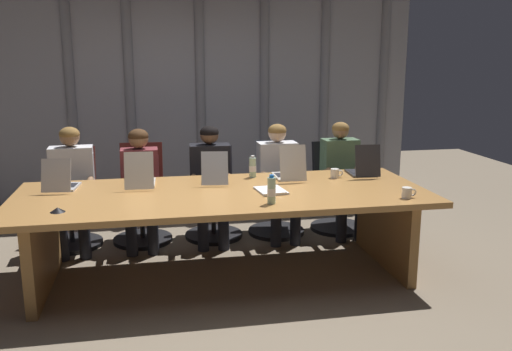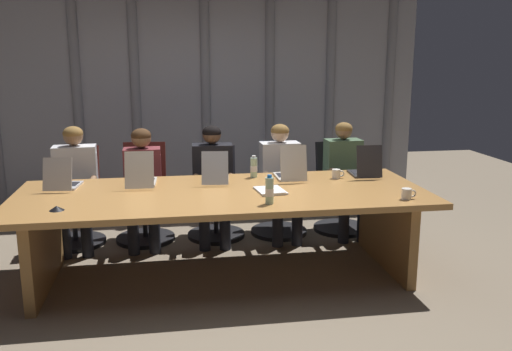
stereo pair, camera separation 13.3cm
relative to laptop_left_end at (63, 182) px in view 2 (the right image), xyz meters
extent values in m
plane|color=#7F705B|center=(1.35, -0.33, -0.81)|extent=(11.11, 11.11, 0.00)
cube|color=#B77F42|center=(1.35, -0.33, -0.08)|extent=(3.45, 1.35, 0.05)
cube|color=black|center=(1.35, -0.33, -0.15)|extent=(2.93, 0.10, 0.06)
cube|color=olive|center=(-0.13, -0.33, -0.46)|extent=(0.08, 1.15, 0.70)
cube|color=olive|center=(2.82, -0.33, -0.46)|extent=(0.08, 1.15, 0.70)
cube|color=#9999A0|center=(1.35, 2.15, 0.63)|extent=(5.55, 0.10, 2.88)
cylinder|color=gray|center=(-0.16, 2.10, 0.63)|extent=(0.12, 0.12, 2.82)
cylinder|color=gray|center=(0.53, 2.10, 0.63)|extent=(0.12, 0.12, 2.82)
cylinder|color=gray|center=(1.39, 2.10, 0.63)|extent=(0.12, 0.12, 2.82)
cylinder|color=gray|center=(2.21, 2.10, 0.63)|extent=(0.12, 0.12, 2.82)
cylinder|color=gray|center=(3.00, 2.10, 0.63)|extent=(0.12, 0.12, 2.82)
cylinder|color=gray|center=(3.81, 2.10, 0.63)|extent=(0.12, 0.12, 2.82)
cube|color=#BCBCC1|center=(0.01, 0.06, -0.05)|extent=(0.27, 0.32, 0.02)
cube|color=black|center=(0.01, 0.08, -0.04)|extent=(0.22, 0.19, 0.00)
cube|color=#BCBCC1|center=(-0.02, -0.13, 0.10)|extent=(0.25, 0.12, 0.27)
cube|color=black|center=(-0.01, -0.12, 0.10)|extent=(0.22, 0.10, 0.24)
cube|color=beige|center=(0.67, 0.08, -0.05)|extent=(0.26, 0.35, 0.02)
cube|color=black|center=(0.67, 0.11, -0.04)|extent=(0.22, 0.19, 0.00)
cube|color=beige|center=(0.66, -0.14, 0.11)|extent=(0.25, 0.13, 0.31)
cube|color=black|center=(0.66, -0.13, 0.12)|extent=(0.22, 0.11, 0.27)
cube|color=#A8ADB7|center=(1.33, 0.10, -0.05)|extent=(0.27, 0.34, 0.02)
cube|color=black|center=(1.33, 0.12, -0.04)|extent=(0.22, 0.19, 0.00)
cube|color=#A8ADB7|center=(1.30, -0.11, 0.10)|extent=(0.24, 0.14, 0.28)
cube|color=black|center=(1.30, -0.10, 0.10)|extent=(0.22, 0.12, 0.25)
cube|color=beige|center=(2.01, 0.10, -0.05)|extent=(0.24, 0.35, 0.02)
cube|color=black|center=(2.01, 0.13, -0.04)|extent=(0.21, 0.19, 0.00)
cube|color=beige|center=(2.01, -0.11, 0.12)|extent=(0.24, 0.09, 0.32)
cube|color=black|center=(2.01, -0.10, 0.12)|extent=(0.22, 0.07, 0.29)
cube|color=#2D2D33|center=(2.75, 0.11, -0.05)|extent=(0.26, 0.33, 0.02)
cube|color=black|center=(2.75, 0.13, -0.04)|extent=(0.21, 0.19, 0.00)
cube|color=#2D2D33|center=(2.73, -0.08, 0.11)|extent=(0.24, 0.08, 0.30)
cube|color=black|center=(2.73, -0.08, 0.11)|extent=(0.22, 0.07, 0.27)
cube|color=#511E19|center=(-0.05, 0.72, -0.37)|extent=(0.55, 0.55, 0.08)
cube|color=#511E19|center=(-0.02, 0.93, -0.08)|extent=(0.44, 0.18, 0.50)
cylinder|color=#262628|center=(-0.05, 0.72, -0.59)|extent=(0.05, 0.05, 0.36)
cylinder|color=black|center=(-0.05, 0.72, -0.79)|extent=(0.60, 0.60, 0.04)
cube|color=#511E19|center=(0.64, 0.72, -0.37)|extent=(0.51, 0.51, 0.08)
cube|color=#511E19|center=(0.66, 0.93, -0.07)|extent=(0.44, 0.15, 0.51)
cylinder|color=#262628|center=(0.64, 0.72, -0.59)|extent=(0.05, 0.05, 0.36)
cylinder|color=black|center=(0.64, 0.72, -0.79)|extent=(0.60, 0.60, 0.04)
cube|color=#2D2D38|center=(1.38, 0.72, -0.37)|extent=(0.51, 0.51, 0.08)
cube|color=#2D2D38|center=(1.39, 0.93, -0.10)|extent=(0.44, 0.14, 0.46)
cylinder|color=#262628|center=(1.38, 0.72, -0.59)|extent=(0.05, 0.05, 0.36)
cylinder|color=black|center=(1.38, 0.72, -0.79)|extent=(0.60, 0.60, 0.04)
cube|color=navy|center=(2.05, 0.72, -0.37)|extent=(0.56, 0.56, 0.08)
cube|color=navy|center=(2.09, 0.93, -0.09)|extent=(0.45, 0.19, 0.49)
cylinder|color=#262628|center=(2.05, 0.72, -0.59)|extent=(0.05, 0.05, 0.36)
cylinder|color=black|center=(2.05, 0.72, -0.79)|extent=(0.60, 0.60, 0.04)
cube|color=black|center=(2.75, 0.72, -0.37)|extent=(0.53, 0.53, 0.08)
cube|color=black|center=(2.72, 0.93, -0.10)|extent=(0.44, 0.16, 0.47)
cylinder|color=#262628|center=(2.75, 0.72, -0.59)|extent=(0.05, 0.05, 0.36)
cylinder|color=black|center=(2.75, 0.72, -0.79)|extent=(0.60, 0.60, 0.04)
cube|color=silver|center=(0.00, 0.70, -0.07)|extent=(0.42, 0.24, 0.53)
sphere|color=#8C6647|center=(0.00, 0.70, 0.30)|extent=(0.19, 0.19, 0.19)
ellipsoid|color=olive|center=(0.00, 0.70, 0.32)|extent=(0.19, 0.19, 0.14)
cylinder|color=silver|center=(0.17, 0.70, 0.01)|extent=(0.08, 0.14, 0.27)
cylinder|color=#8C6647|center=(0.18, 0.50, -0.11)|extent=(0.08, 0.30, 0.06)
cylinder|color=silver|center=(-0.18, 0.69, 0.01)|extent=(0.08, 0.14, 0.27)
cylinder|color=#8C6647|center=(-0.17, 0.48, -0.11)|extent=(0.08, 0.30, 0.06)
cylinder|color=#262833|center=(0.11, 0.50, -0.36)|extent=(0.15, 0.41, 0.13)
cylinder|color=#262833|center=(0.12, 0.32, -0.58)|extent=(0.11, 0.11, 0.46)
cylinder|color=#262833|center=(-0.09, 0.49, -0.36)|extent=(0.15, 0.41, 0.13)
cylinder|color=#262833|center=(-0.08, 0.31, -0.58)|extent=(0.11, 0.11, 0.46)
cube|color=brown|center=(0.64, 0.70, -0.09)|extent=(0.37, 0.22, 0.49)
sphere|color=#8C6647|center=(0.64, 0.70, 0.26)|extent=(0.19, 0.19, 0.19)
ellipsoid|color=#472D19|center=(0.64, 0.70, 0.29)|extent=(0.20, 0.20, 0.15)
cylinder|color=brown|center=(0.80, 0.70, -0.03)|extent=(0.07, 0.14, 0.27)
cylinder|color=#8C6647|center=(0.80, 0.49, -0.15)|extent=(0.07, 0.30, 0.06)
cylinder|color=brown|center=(0.49, 0.69, -0.03)|extent=(0.07, 0.14, 0.27)
cylinder|color=#8C6647|center=(0.49, 0.48, -0.15)|extent=(0.07, 0.30, 0.06)
cylinder|color=#262833|center=(0.75, 0.50, -0.36)|extent=(0.13, 0.40, 0.13)
cylinder|color=#262833|center=(0.75, 0.32, -0.58)|extent=(0.11, 0.11, 0.46)
cylinder|color=#262833|center=(0.55, 0.49, -0.36)|extent=(0.13, 0.40, 0.13)
cylinder|color=#262833|center=(0.55, 0.31, -0.58)|extent=(0.11, 0.11, 0.46)
cube|color=black|center=(1.35, 0.70, -0.07)|extent=(0.42, 0.24, 0.51)
sphere|color=brown|center=(1.35, 0.70, 0.28)|extent=(0.19, 0.19, 0.19)
ellipsoid|color=black|center=(1.35, 0.70, 0.30)|extent=(0.19, 0.19, 0.14)
cylinder|color=black|center=(1.52, 0.69, -0.01)|extent=(0.08, 0.14, 0.27)
cylinder|color=brown|center=(1.51, 0.48, -0.13)|extent=(0.08, 0.30, 0.06)
cylinder|color=black|center=(1.18, 0.70, -0.01)|extent=(0.08, 0.14, 0.27)
cylinder|color=brown|center=(1.17, 0.49, -0.13)|extent=(0.08, 0.30, 0.06)
cylinder|color=#262833|center=(1.44, 0.49, -0.36)|extent=(0.15, 0.41, 0.13)
cylinder|color=#262833|center=(1.43, 0.31, -0.58)|extent=(0.11, 0.11, 0.46)
cylinder|color=#262833|center=(1.24, 0.50, -0.36)|extent=(0.15, 0.41, 0.13)
cylinder|color=#262833|center=(1.23, 0.32, -0.58)|extent=(0.11, 0.11, 0.46)
cube|color=silver|center=(2.05, 0.70, -0.07)|extent=(0.41, 0.23, 0.51)
sphere|color=beige|center=(2.05, 0.70, 0.28)|extent=(0.19, 0.19, 0.19)
ellipsoid|color=olive|center=(2.05, 0.70, 0.30)|extent=(0.19, 0.19, 0.14)
cylinder|color=silver|center=(2.22, 0.70, -0.01)|extent=(0.07, 0.14, 0.27)
cylinder|color=beige|center=(2.23, 0.49, -0.12)|extent=(0.07, 0.30, 0.06)
cylinder|color=silver|center=(1.88, 0.69, -0.01)|extent=(0.07, 0.14, 0.27)
cylinder|color=beige|center=(1.88, 0.48, -0.12)|extent=(0.07, 0.30, 0.06)
cylinder|color=#262833|center=(2.15, 0.50, -0.36)|extent=(0.14, 0.40, 0.13)
cylinder|color=#262833|center=(2.16, 0.32, -0.58)|extent=(0.11, 0.11, 0.46)
cylinder|color=#262833|center=(1.95, 0.49, -0.36)|extent=(0.14, 0.40, 0.13)
cylinder|color=#262833|center=(1.96, 0.31, -0.58)|extent=(0.11, 0.11, 0.46)
cube|color=#4C6B4C|center=(2.74, 0.70, -0.07)|extent=(0.38, 0.23, 0.53)
sphere|color=#8C6647|center=(2.74, 0.70, 0.29)|extent=(0.18, 0.18, 0.18)
ellipsoid|color=olive|center=(2.74, 0.70, 0.31)|extent=(0.18, 0.18, 0.13)
cylinder|color=#4C6B4C|center=(2.89, 0.70, 0.01)|extent=(0.07, 0.14, 0.27)
cylinder|color=#8C6647|center=(2.90, 0.49, -0.11)|extent=(0.07, 0.30, 0.06)
cylinder|color=#4C6B4C|center=(2.58, 0.69, 0.01)|extent=(0.07, 0.14, 0.27)
cylinder|color=#8C6647|center=(2.58, 0.48, -0.11)|extent=(0.07, 0.30, 0.06)
cylinder|color=#262833|center=(2.84, 0.50, -0.36)|extent=(0.14, 0.40, 0.13)
cylinder|color=#262833|center=(2.84, 0.32, -0.58)|extent=(0.11, 0.11, 0.46)
cylinder|color=#262833|center=(2.64, 0.49, -0.36)|extent=(0.14, 0.40, 0.13)
cylinder|color=#262833|center=(2.64, 0.31, -0.58)|extent=(0.11, 0.11, 0.46)
cylinder|color=#ADD1B2|center=(1.67, -0.77, 0.05)|extent=(0.06, 0.06, 0.21)
cylinder|color=white|center=(1.67, -0.77, 0.04)|extent=(0.07, 0.07, 0.06)
cylinder|color=blue|center=(1.67, -0.77, 0.16)|extent=(0.04, 0.04, 0.02)
cylinder|color=#ADD1B2|center=(1.69, 0.17, 0.04)|extent=(0.06, 0.06, 0.18)
cylinder|color=white|center=(1.69, 0.17, 0.03)|extent=(0.07, 0.07, 0.06)
cylinder|color=white|center=(1.69, 0.17, 0.14)|extent=(0.04, 0.04, 0.02)
cylinder|color=white|center=(2.44, -0.01, -0.01)|extent=(0.08, 0.08, 0.09)
torus|color=white|center=(2.49, -0.01, -0.01)|extent=(0.06, 0.01, 0.06)
cylinder|color=white|center=(2.77, -0.82, -0.01)|extent=(0.08, 0.08, 0.09)
torus|color=white|center=(2.82, -0.82, -0.01)|extent=(0.06, 0.01, 0.06)
cone|color=black|center=(0.07, -0.71, -0.04)|extent=(0.11, 0.11, 0.03)
cube|color=silver|center=(1.74, -0.40, -0.05)|extent=(0.25, 0.32, 0.02)
cylinder|color=silver|center=(1.74, -0.55, -0.04)|extent=(0.21, 0.04, 0.01)
camera|label=1|loc=(0.78, -4.75, 1.08)|focal=38.27mm
camera|label=2|loc=(0.91, -4.78, 1.08)|focal=38.27mm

